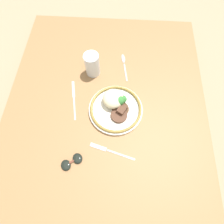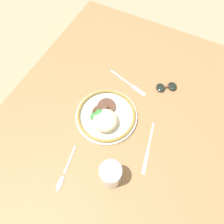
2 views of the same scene
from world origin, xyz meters
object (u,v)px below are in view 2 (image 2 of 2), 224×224
juice_glass (111,175)px  spoon (63,177)px  plate (105,116)px  fork (131,85)px  sunglasses (167,87)px  knife (148,149)px

juice_glass → spoon: size_ratio=0.70×
plate → fork: size_ratio=1.27×
spoon → sunglasses: bearing=150.3°
knife → fork: bearing=-154.3°
spoon → juice_glass: bearing=106.3°
plate → juice_glass: juice_glass is taller
plate → knife: plate is taller
plate → fork: plate is taller
plate → juice_glass: size_ratio=2.06×
juice_glass → sunglasses: (-0.45, 0.04, -0.05)m
juice_glass → spoon: bearing=-64.2°
plate → sunglasses: bearing=146.8°
juice_glass → sunglasses: 0.45m
fork → sunglasses: bearing=37.3°
fork → spoon: size_ratio=1.13×
plate → fork: bearing=173.3°
plate → fork: 0.20m
spoon → fork: bearing=164.3°
sunglasses → juice_glass: bearing=-39.4°
fork → sunglasses: 0.15m
juice_glass → knife: juice_glass is taller
spoon → sunglasses: sunglasses is taller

